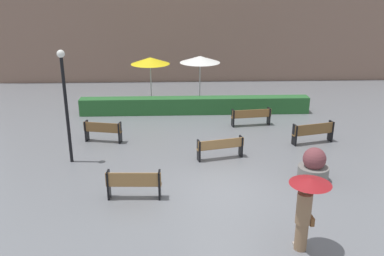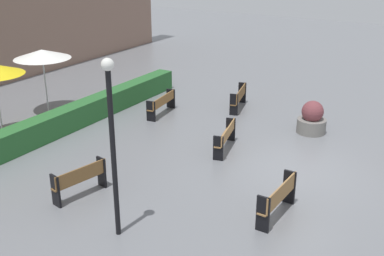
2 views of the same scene
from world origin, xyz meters
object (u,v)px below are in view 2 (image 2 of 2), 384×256
at_px(bench_mid_center, 226,136).
at_px(bench_back_row, 162,103).
at_px(planter_pot, 312,119).
at_px(bench_far_right, 239,97).
at_px(patio_umbrella_white, 42,54).
at_px(bench_near_left, 278,197).
at_px(bench_far_left, 80,179).
at_px(lamp_post, 112,133).

distance_m(bench_mid_center, bench_back_row, 4.20).
bearing_deg(planter_pot, bench_far_right, 72.68).
xyz_separation_m(planter_pot, patio_umbrella_white, (-3.33, 9.81, 1.89)).
height_order(bench_near_left, bench_mid_center, bench_near_left).
xyz_separation_m(bench_mid_center, patio_umbrella_white, (-0.34, 7.87, 1.90)).
bearing_deg(bench_far_left, bench_near_left, -70.53).
distance_m(bench_near_left, lamp_post, 4.43).
xyz_separation_m(planter_pot, lamp_post, (-8.63, 1.89, 2.06)).
distance_m(bench_mid_center, patio_umbrella_white, 8.10).
bearing_deg(bench_near_left, bench_far_right, 32.20).
bearing_deg(bench_near_left, patio_umbrella_white, 76.17).
bearing_deg(lamp_post, bench_far_left, 66.18).
relative_size(bench_mid_center, bench_far_left, 1.14).
distance_m(bench_far_right, lamp_post, 10.02).
relative_size(lamp_post, patio_umbrella_white, 1.64).
bearing_deg(bench_far_left, bench_back_row, 15.55).
relative_size(bench_near_left, bench_far_left, 1.07).
distance_m(bench_far_left, bench_back_row, 6.85).
distance_m(bench_near_left, bench_mid_center, 4.25).
distance_m(bench_back_row, lamp_post, 8.66).
distance_m(bench_far_right, patio_umbrella_white, 8.00).
bearing_deg(bench_far_right, bench_back_row, 133.53).
bearing_deg(planter_pot, bench_near_left, -170.04).
distance_m(bench_far_left, bench_far_right, 8.83).
relative_size(bench_mid_center, planter_pot, 1.54).
distance_m(bench_near_left, bench_far_left, 5.24).
bearing_deg(bench_back_row, bench_far_left, -164.45).
distance_m(bench_mid_center, planter_pot, 3.57).
height_order(bench_mid_center, bench_far_right, bench_far_right).
xyz_separation_m(bench_back_row, planter_pot, (1.16, -5.72, 0.02)).
height_order(lamp_post, patio_umbrella_white, lamp_post).
height_order(bench_far_right, planter_pot, planter_pot).
bearing_deg(bench_back_row, planter_pot, -78.59).
height_order(bench_mid_center, lamp_post, lamp_post).
bearing_deg(patio_umbrella_white, bench_far_left, -126.75).
xyz_separation_m(bench_far_left, lamp_post, (-0.88, -1.99, 2.04)).
bearing_deg(bench_far_right, lamp_post, -171.21).
height_order(bench_near_left, patio_umbrella_white, patio_umbrella_white).
bearing_deg(lamp_post, bench_mid_center, 0.51).
xyz_separation_m(bench_mid_center, bench_far_right, (4.05, 1.45, 0.02)).
relative_size(bench_near_left, bench_back_row, 0.91).
bearing_deg(bench_far_left, lamp_post, -113.82).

